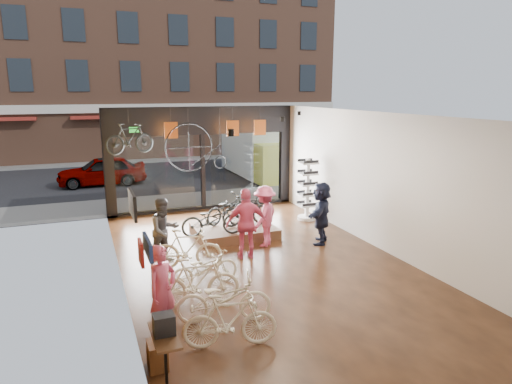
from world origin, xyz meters
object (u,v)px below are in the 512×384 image
floor_bike_1 (230,321)px  display_bike_mid (247,211)px  hung_bike (130,138)px  display_bike_right (227,209)px  box_truck (264,150)px  street_car (102,171)px  penny_farthing (199,148)px  floor_bike_4 (204,268)px  sunglasses_rack (307,189)px  floor_bike_3 (197,282)px  display_platform (234,231)px  display_bike_left (213,220)px  floor_bike_5 (188,249)px  floor_bike_2 (224,299)px  customer_2 (247,224)px  customer_0 (162,291)px  customer_1 (164,231)px  customer_3 (265,216)px  customer_5 (321,213)px

floor_bike_1 → display_bike_mid: 6.31m
display_bike_mid → hung_bike: 4.24m
display_bike_right → box_truck: bearing=-54.7°
street_car → penny_farthing: bearing=20.1°
floor_bike_4 → sunglasses_rack: (4.73, 4.11, 0.63)m
floor_bike_3 → display_platform: bearing=-20.6°
box_truck → sunglasses_rack: 7.88m
street_car → display_bike_right: (3.31, -9.04, 0.06)m
display_bike_right → display_bike_left: bearing=119.7°
floor_bike_5 → display_bike_left: display_bike_left is taller
floor_bike_2 → display_bike_right: 5.82m
display_bike_mid → penny_farthing: size_ratio=0.80×
floor_bike_1 → sunglasses_rack: size_ratio=0.78×
floor_bike_3 → floor_bike_4: bearing=-15.9°
customer_2 → sunglasses_rack: size_ratio=0.89×
penny_farthing → customer_0: bearing=-109.6°
floor_bike_4 → penny_farthing: bearing=-22.4°
floor_bike_4 → display_bike_mid: size_ratio=1.03×
customer_1 → customer_2: customer_2 is taller
display_bike_left → penny_farthing: bearing=-2.7°
floor_bike_2 → display_platform: 5.36m
display_bike_left → display_bike_right: display_bike_left is taller
box_truck → sunglasses_rack: (-1.55, -7.72, -0.35)m
customer_2 → hung_bike: (-2.49, 3.66, 1.98)m
box_truck → floor_bike_3: 14.38m
floor_bike_2 → hung_bike: bearing=21.5°
floor_bike_3 → display_bike_right: display_bike_right is taller
display_bike_left → customer_1: 1.73m
customer_3 → sunglasses_rack: sunglasses_rack is taller
floor_bike_4 → sunglasses_rack: 6.29m
street_car → floor_bike_5: (1.44, -11.66, -0.16)m
customer_0 → penny_farthing: 7.55m
display_platform → floor_bike_1: bearing=-109.0°
customer_5 → hung_bike: bearing=-87.3°
floor_bike_5 → street_car: bearing=23.3°
customer_2 → customer_0: bearing=55.1°
floor_bike_3 → display_bike_mid: size_ratio=1.11×
display_bike_mid → sunglasses_rack: sunglasses_rack is taller
display_bike_left → sunglasses_rack: 4.05m
customer_2 → hung_bike: size_ratio=1.19×
display_bike_mid → customer_0: bearing=146.7°
street_car → floor_bike_5: bearing=7.0°
display_bike_mid → penny_farthing: penny_farthing is taller
display_platform → customer_0: customer_0 is taller
floor_bike_2 → customer_0: bearing=106.3°
floor_bike_3 → customer_5: size_ratio=0.98×
floor_bike_5 → customer_5: customer_5 is taller
box_truck → customer_1: box_truck is taller
floor_bike_2 → floor_bike_4: bearing=11.7°
street_car → floor_bike_3: street_car is taller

